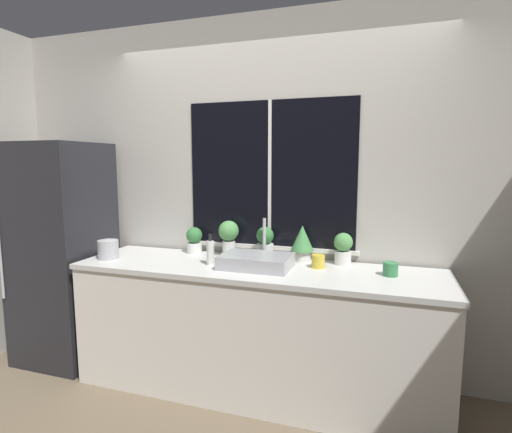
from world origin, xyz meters
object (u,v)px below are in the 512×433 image
Objects in this scene: refrigerator at (63,253)px; potted_plant_far_right at (343,248)px; sink at (256,261)px; mug_yellow at (318,261)px; potted_plant_far_left at (194,240)px; potted_plant_right at (302,241)px; mug_green at (390,269)px; potted_plant_center at (265,243)px; kettle at (108,249)px; potted_plant_left at (229,235)px; soap_bottle at (210,252)px.

refrigerator reaches higher than potted_plant_far_right.
refrigerator reaches higher than sink.
mug_yellow is (0.40, 0.12, -0.00)m from sink.
potted_plant_far_right is at bearing -0.00° from potted_plant_far_left.
potted_plant_right reaches higher than mug_green.
mug_yellow is at bearing -19.51° from potted_plant_center.
mug_green is at bearing -6.39° from mug_yellow.
potted_plant_center is at bearing 9.34° from refrigerator.
refrigerator is 11.48× the size of kettle.
potted_plant_center is at bearing 180.00° from potted_plant_right.
potted_plant_far_right is at bearing 26.23° from sink.
sink is 0.62m from potted_plant_far_right.
potted_plant_far_left is at bearing 180.00° from potted_plant_far_right.
kettle is at bearing -10.70° from refrigerator.
potted_plant_left is 1.20m from mug_green.
potted_plant_center is 0.92m from mug_green.
refrigerator is at bearing -165.63° from potted_plant_far_left.
potted_plant_left is 0.29m from potted_plant_center.
sink is 5.08× the size of mug_green.
refrigerator is at bearing 178.53° from soap_bottle.
mug_green is (0.87, 0.07, -0.00)m from sink.
mug_yellow is at bearing 11.83° from soap_bottle.
mug_yellow is (1.01, -0.15, -0.06)m from potted_plant_far_left.
potted_plant_far_left is 0.87m from potted_plant_right.
mug_yellow is at bearing -46.65° from potted_plant_right.
kettle is (-1.13, -0.10, 0.03)m from sink.
soap_bottle is at bearing -168.17° from mug_yellow.
potted_plant_far_right is 0.93m from soap_bottle.
kettle is at bearing -161.71° from potted_plant_center.
sink is 0.67m from potted_plant_far_left.
mug_yellow is at bearing 3.31° from refrigerator.
potted_plant_center is 2.66× the size of mug_yellow.
potted_plant_center is 2.56× the size of mug_green.
potted_plant_center is (-0.02, 0.27, 0.07)m from sink.
potted_plant_right is at bearing 46.16° from sink.
refrigerator is 3.72× the size of sink.
mug_green is at bearing -12.80° from potted_plant_center.
soap_bottle is at bearing -175.19° from mug_green.
refrigerator reaches higher than potted_plant_far_left.
potted_plant_left is 2.91× the size of mug_green.
potted_plant_right is at bearing 27.20° from soap_bottle.
potted_plant_far_right is (1.16, -0.00, 0.01)m from potted_plant_far_left.
mug_green is 0.61× the size of kettle.
kettle is at bearing -175.20° from sink.
potted_plant_far_right is 1.47× the size of kettle.
potted_plant_center reaches higher than potted_plant_far_left.
potted_plant_far_left is 0.86× the size of potted_plant_center.
refrigerator is 1.38m from potted_plant_left.
potted_plant_far_left is 0.59m from potted_plant_center.
sink reaches higher than mug_green.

